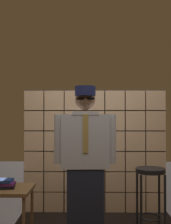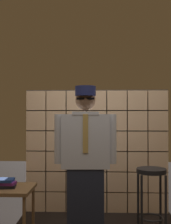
{
  "view_description": "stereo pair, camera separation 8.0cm",
  "coord_description": "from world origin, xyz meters",
  "px_view_note": "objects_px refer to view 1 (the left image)",
  "views": [
    {
      "loc": [
        -0.08,
        -2.76,
        1.41
      ],
      "look_at": [
        -0.12,
        0.43,
        1.45
      ],
      "focal_mm": 45.46,
      "sensor_mm": 36.0,
      "label": 1
    },
    {
      "loc": [
        0.0,
        -2.76,
        1.41
      ],
      "look_at": [
        -0.12,
        0.43,
        1.45
      ],
      "focal_mm": 45.46,
      "sensor_mm": 36.0,
      "label": 2
    }
  ],
  "objects_px": {
    "bar_stool": "(150,186)",
    "book_stack": "(4,184)",
    "standing_person": "(85,161)",
    "side_table": "(9,195)"
  },
  "relations": [
    {
      "from": "bar_stool",
      "to": "side_table",
      "type": "distance_m",
      "value": 1.64
    },
    {
      "from": "bar_stool",
      "to": "book_stack",
      "type": "xyz_separation_m",
      "value": [
        -1.69,
        -0.06,
        0.03
      ]
    },
    {
      "from": "side_table",
      "to": "book_stack",
      "type": "xyz_separation_m",
      "value": [
        -0.06,
        -0.02,
        0.13
      ]
    },
    {
      "from": "standing_person",
      "to": "book_stack",
      "type": "height_order",
      "value": "standing_person"
    },
    {
      "from": "book_stack",
      "to": "standing_person",
      "type": "bearing_deg",
      "value": -5.96
    },
    {
      "from": "standing_person",
      "to": "bar_stool",
      "type": "relative_size",
      "value": 2.17
    },
    {
      "from": "standing_person",
      "to": "book_stack",
      "type": "xyz_separation_m",
      "value": [
        -0.94,
        0.1,
        -0.28
      ]
    },
    {
      "from": "bar_stool",
      "to": "book_stack",
      "type": "distance_m",
      "value": 1.69
    },
    {
      "from": "book_stack",
      "to": "bar_stool",
      "type": "bearing_deg",
      "value": 1.87
    },
    {
      "from": "bar_stool",
      "to": "book_stack",
      "type": "height_order",
      "value": "bar_stool"
    }
  ]
}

